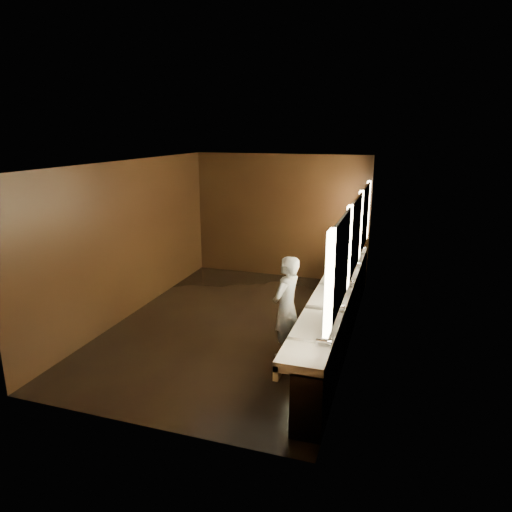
{
  "coord_description": "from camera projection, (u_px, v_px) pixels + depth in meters",
  "views": [
    {
      "loc": [
        2.63,
        -6.93,
        3.3
      ],
      "look_at": [
        0.39,
        0.0,
        1.28
      ],
      "focal_mm": 32.0,
      "sensor_mm": 36.0,
      "label": 1
    }
  ],
  "objects": [
    {
      "name": "wall_left",
      "position": [
        130.0,
        239.0,
        8.24
      ],
      "size": [
        0.02,
        6.0,
        2.8
      ],
      "primitive_type": "cube",
      "color": "black",
      "rests_on": "floor"
    },
    {
      "name": "floor",
      "position": [
        235.0,
        324.0,
        8.02
      ],
      "size": [
        6.0,
        6.0,
        0.0
      ],
      "primitive_type": "plane",
      "color": "black",
      "rests_on": "ground"
    },
    {
      "name": "wall_front",
      "position": [
        136.0,
        313.0,
        4.89
      ],
      "size": [
        4.0,
        0.02,
        2.8
      ],
      "primitive_type": "cube",
      "color": "black",
      "rests_on": "floor"
    },
    {
      "name": "person",
      "position": [
        286.0,
        307.0,
        6.73
      ],
      "size": [
        0.52,
        0.65,
        1.55
      ],
      "primitive_type": "imported",
      "rotation": [
        0.0,
        0.0,
        -1.86
      ],
      "color": "#99BFE4",
      "rests_on": "floor"
    },
    {
      "name": "trash_bin",
      "position": [
        304.0,
        369.0,
        6.02
      ],
      "size": [
        0.32,
        0.32,
        0.5
      ],
      "primitive_type": "cylinder",
      "rotation": [
        0.0,
        0.0,
        0.0
      ],
      "color": "black",
      "rests_on": "floor"
    },
    {
      "name": "ceiling",
      "position": [
        233.0,
        163.0,
        7.27
      ],
      "size": [
        4.0,
        6.0,
        0.02
      ],
      "primitive_type": "cube",
      "color": "#2D2D2B",
      "rests_on": "wall_back"
    },
    {
      "name": "sink_counter",
      "position": [
        339.0,
        310.0,
        7.35
      ],
      "size": [
        0.55,
        5.4,
        1.01
      ],
      "color": "black",
      "rests_on": "floor"
    },
    {
      "name": "wall_right",
      "position": [
        355.0,
        257.0,
        7.05
      ],
      "size": [
        0.02,
        6.0,
        2.8
      ],
      "primitive_type": "cube",
      "color": "black",
      "rests_on": "floor"
    },
    {
      "name": "mirror_band",
      "position": [
        355.0,
        235.0,
        6.96
      ],
      "size": [
        0.06,
        5.03,
        1.15
      ],
      "color": "#FFEAB4",
      "rests_on": "wall_right"
    },
    {
      "name": "wall_back",
      "position": [
        280.0,
        216.0,
        10.39
      ],
      "size": [
        4.0,
        0.02,
        2.8
      ],
      "primitive_type": "cube",
      "color": "black",
      "rests_on": "floor"
    }
  ]
}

